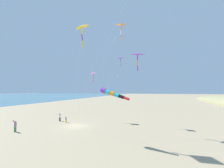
{
  "coord_description": "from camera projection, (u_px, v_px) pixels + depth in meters",
  "views": [
    {
      "loc": [
        -13.85,
        23.56,
        6.53
      ],
      "look_at": [
        -7.07,
        0.05,
        7.72
      ],
      "focal_mm": 22.69,
      "sensor_mm": 36.0,
      "label": 1
    }
  ],
  "objects": [
    {
      "name": "ground_plane",
      "position": [
        75.0,
        126.0,
        26.12
      ],
      "size": [
        600.0,
        600.0,
        0.0
      ],
      "primitive_type": "plane",
      "color": "tan"
    },
    {
      "name": "person_adult_flyer",
      "position": [
        15.0,
        125.0,
        22.6
      ],
      "size": [
        0.66,
        0.66,
        1.86
      ],
      "color": "#3D7F51",
      "rests_on": "ground_plane"
    },
    {
      "name": "person_child_green_jacket",
      "position": [
        66.0,
        119.0,
        29.53
      ],
      "size": [
        0.42,
        0.44,
        1.23
      ],
      "color": "gold",
      "rests_on": "ground_plane"
    },
    {
      "name": "person_child_grey_jacket",
      "position": [
        60.0,
        117.0,
        30.55
      ],
      "size": [
        0.57,
        0.47,
        1.73
      ],
      "color": "#232328",
      "rests_on": "ground_plane"
    },
    {
      "name": "kite_windsock_teal_far_right",
      "position": [
        111.0,
        93.0,
        18.66
      ],
      "size": [
        14.04,
        8.05,
        7.01
      ],
      "color": "purple",
      "rests_on": "ground_plane"
    },
    {
      "name": "kite_delta_blue_topmost",
      "position": [
        120.0,
        58.0,
        29.99
      ],
      "size": [
        5.17,
        7.35,
        13.72
      ],
      "color": "purple",
      "rests_on": "ground_plane"
    },
    {
      "name": "kite_delta_striped_overhead",
      "position": [
        93.0,
        73.0,
        32.82
      ],
      "size": [
        4.23,
        4.66,
        10.96
      ],
      "color": "#EF4C93",
      "rests_on": "ground_plane"
    },
    {
      "name": "kite_delta_rainbow_low_near",
      "position": [
        121.0,
        25.0,
        26.2
      ],
      "size": [
        9.72,
        2.74,
        19.35
      ],
      "color": "orange",
      "rests_on": "ground_plane"
    },
    {
      "name": "kite_delta_yellow_midlevel",
      "position": [
        138.0,
        55.0,
        24.26
      ],
      "size": [
        13.16,
        4.03,
        13.11
      ],
      "color": "purple",
      "rests_on": "ground_plane"
    },
    {
      "name": "kite_delta_checkered_midright",
      "position": [
        82.0,
        27.0,
        21.55
      ],
      "size": [
        7.06,
        8.34,
        16.77
      ],
      "color": "yellow",
      "rests_on": "ground_plane"
    }
  ]
}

